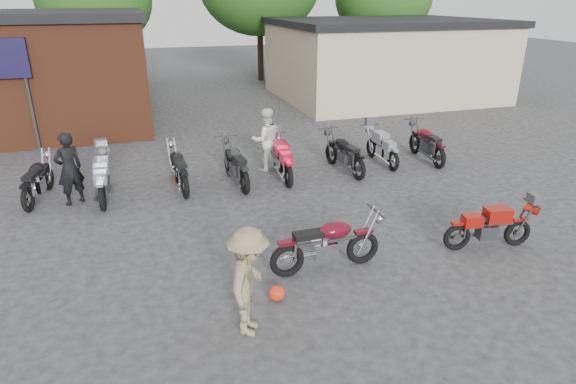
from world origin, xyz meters
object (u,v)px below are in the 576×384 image
object	(u,v)px
helmet	(277,293)
person_light	(266,140)
person_dark	(69,169)
person_tan	(249,282)
row_bike_1	(102,176)
row_bike_6	(382,145)
row_bike_3	(236,162)
row_bike_7	(427,141)
sportbike	(491,224)
row_bike_2	(178,166)
row_bike_5	(344,151)
vintage_motorcycle	(328,241)
row_bike_0	(37,178)
row_bike_4	(282,157)

from	to	relation	value
helmet	person_light	world-z (taller)	person_light
helmet	person_dark	world-z (taller)	person_dark
person_tan	row_bike_1	size ratio (longest dim) A/B	0.83
person_dark	row_bike_6	distance (m)	8.71
row_bike_3	row_bike_7	size ratio (longest dim) A/B	1.00
helmet	row_bike_6	xyz separation A→B (m)	(5.06, 5.96, 0.43)
row_bike_1	row_bike_7	size ratio (longest dim) A/B	0.97
row_bike_6	person_light	bearing A→B (deg)	83.04
sportbike	person_tan	world-z (taller)	person_tan
row_bike_1	row_bike_6	world-z (taller)	row_bike_1
row_bike_2	person_dark	bearing A→B (deg)	91.92
row_bike_5	row_bike_7	xyz separation A→B (m)	(2.86, 0.20, 0.01)
row_bike_3	row_bike_1	bearing A→B (deg)	86.74
sportbike	vintage_motorcycle	bearing A→B (deg)	-174.30
sportbike	row_bike_3	xyz separation A→B (m)	(-4.13, 5.11, 0.10)
vintage_motorcycle	row_bike_2	world-z (taller)	row_bike_2
person_light	row_bike_6	world-z (taller)	person_light
row_bike_3	row_bike_5	bearing A→B (deg)	-92.96
row_bike_3	helmet	bearing A→B (deg)	171.26
row_bike_0	row_bike_4	xyz separation A→B (m)	(6.27, -0.33, 0.02)
sportbike	row_bike_5	bearing A→B (deg)	109.10
row_bike_0	row_bike_3	bearing A→B (deg)	-84.68
vintage_motorcycle	row_bike_6	xyz separation A→B (m)	(3.88, 5.30, -0.04)
sportbike	row_bike_4	size ratio (longest dim) A/B	0.87
row_bike_2	person_light	bearing A→B (deg)	-80.00
vintage_motorcycle	person_light	xyz separation A→B (m)	(0.37, 5.77, 0.31)
person_light	row_bike_2	size ratio (longest dim) A/B	0.88
helmet	row_bike_0	distance (m)	7.48
row_bike_4	row_bike_5	bearing A→B (deg)	-86.08
row_bike_2	row_bike_5	world-z (taller)	row_bike_5
sportbike	row_bike_6	bearing A→B (deg)	94.07
vintage_motorcycle	row_bike_1	distance (m)	6.37
vintage_motorcycle	row_bike_2	bearing A→B (deg)	112.53
vintage_motorcycle	helmet	distance (m)	1.43
vintage_motorcycle	person_tan	xyz separation A→B (m)	(-1.78, -1.31, 0.26)
row_bike_2	row_bike_3	xyz separation A→B (m)	(1.51, -0.16, 0.02)
sportbike	person_dark	size ratio (longest dim) A/B	1.00
row_bike_3	row_bike_6	xyz separation A→B (m)	(4.59, 0.38, -0.05)
row_bike_0	row_bike_4	world-z (taller)	row_bike_4
vintage_motorcycle	row_bike_6	size ratio (longest dim) A/B	1.06
row_bike_0	row_bike_3	size ratio (longest dim) A/B	0.93
person_tan	sportbike	bearing A→B (deg)	-52.53
person_light	row_bike_4	xyz separation A→B (m)	(0.25, -0.78, -0.31)
person_tan	row_bike_2	world-z (taller)	person_tan
row_bike_1	row_bike_6	bearing A→B (deg)	-86.42
row_bike_3	row_bike_2	bearing A→B (deg)	79.95
row_bike_5	row_bike_7	distance (m)	2.86
row_bike_1	row_bike_3	distance (m)	3.39
person_dark	row_bike_1	bearing A→B (deg)	158.31
row_bike_5	row_bike_3	bearing A→B (deg)	84.17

